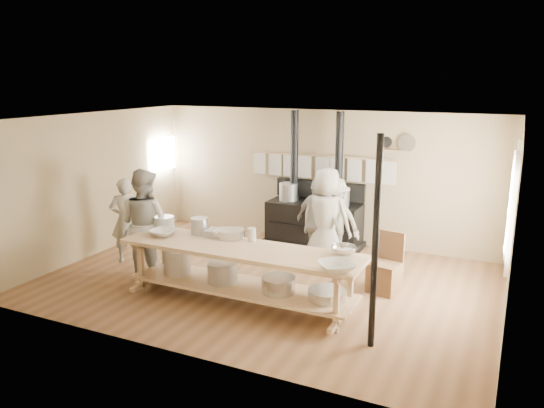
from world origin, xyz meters
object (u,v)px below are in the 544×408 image
(cook_far_left, at_px, (126,220))
(cook_center, at_px, (326,219))
(stove, at_px, (314,219))
(cook_left, at_px, (145,224))
(prep_table, at_px, (240,269))
(cook_right, at_px, (318,222))
(roasting_pan, at_px, (220,233))
(cook_by_window, at_px, (334,220))
(chair, at_px, (385,274))

(cook_far_left, bearing_deg, cook_center, 165.68)
(stove, xyz_separation_m, cook_left, (-1.89, -2.74, 0.38))
(prep_table, distance_m, cook_left, 1.95)
(prep_table, distance_m, cook_right, 2.02)
(cook_center, height_order, cook_right, cook_center)
(cook_center, bearing_deg, roasting_pan, 52.50)
(cook_left, bearing_deg, cook_center, -142.39)
(prep_table, xyz_separation_m, cook_center, (0.63, 1.90, 0.35))
(prep_table, distance_m, cook_far_left, 2.77)
(cook_left, distance_m, roasting_pan, 1.38)
(cook_left, xyz_separation_m, roasting_pan, (1.38, 0.05, -0.00))
(cook_by_window, height_order, chair, cook_by_window)
(roasting_pan, bearing_deg, cook_far_left, 169.63)
(prep_table, xyz_separation_m, cook_far_left, (-2.66, 0.72, 0.24))
(prep_table, distance_m, roasting_pan, 0.72)
(prep_table, xyz_separation_m, cook_right, (0.47, 1.95, 0.26))
(prep_table, height_order, cook_by_window, cook_by_window)
(stove, bearing_deg, cook_left, -124.58)
(cook_far_left, bearing_deg, roasting_pan, 135.56)
(cook_left, bearing_deg, cook_right, -140.03)
(cook_far_left, xyz_separation_m, cook_center, (3.29, 1.18, 0.12))
(chair, bearing_deg, cook_by_window, 151.84)
(cook_right, height_order, roasting_pan, cook_right)
(stove, relative_size, cook_by_window, 1.71)
(cook_center, xyz_separation_m, roasting_pan, (-1.14, -1.57, 0.02))
(cook_left, relative_size, cook_center, 1.03)
(cook_left, bearing_deg, cook_far_left, -25.34)
(stove, relative_size, prep_table, 0.72)
(stove, distance_m, cook_far_left, 3.52)
(cook_center, distance_m, chair, 1.45)
(cook_center, bearing_deg, cook_by_window, -95.81)
(prep_table, relative_size, cook_far_left, 2.37)
(stove, relative_size, cook_left, 1.44)
(cook_by_window, bearing_deg, cook_left, -136.60)
(cook_right, bearing_deg, prep_table, 97.26)
(stove, height_order, cook_left, stove)
(cook_far_left, bearing_deg, cook_by_window, 170.82)
(cook_far_left, relative_size, cook_left, 0.84)
(stove, bearing_deg, cook_right, -66.39)
(stove, xyz_separation_m, chair, (1.80, -1.71, -0.25))
(prep_table, xyz_separation_m, roasting_pan, (-0.51, 0.33, 0.38))
(cook_left, xyz_separation_m, cook_by_window, (2.54, 1.99, -0.14))
(cook_center, height_order, chair, cook_center)
(stove, distance_m, roasting_pan, 2.76)
(chair, bearing_deg, prep_table, -132.53)
(prep_table, bearing_deg, cook_right, 76.40)
(prep_table, height_order, roasting_pan, roasting_pan)
(cook_far_left, relative_size, chair, 1.65)
(cook_far_left, bearing_deg, chair, 153.36)
(prep_table, relative_size, cook_center, 2.06)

